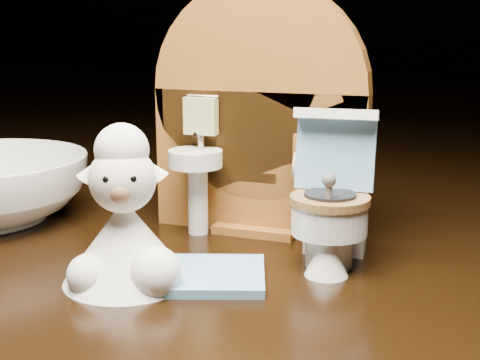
# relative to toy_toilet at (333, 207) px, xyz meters

# --- Properties ---
(backdrop_panel) EXTENTS (0.13, 0.05, 0.15)m
(backdrop_panel) POSITION_rel_toy_toilet_xyz_m (-0.05, 0.04, 0.04)
(backdrop_panel) COLOR brown
(backdrop_panel) RESTS_ON ground
(toy_toilet) EXTENTS (0.04, 0.05, 0.08)m
(toy_toilet) POSITION_rel_toy_toilet_xyz_m (0.00, 0.00, 0.00)
(toy_toilet) COLOR white
(toy_toilet) RESTS_ON ground
(bath_mat) EXTENTS (0.07, 0.07, 0.00)m
(bath_mat) POSITION_rel_toy_toilet_xyz_m (-0.05, -0.05, -0.03)
(bath_mat) COLOR #6FA4C8
(bath_mat) RESTS_ON ground
(toilet_brush) EXTENTS (0.02, 0.02, 0.05)m
(toilet_brush) POSITION_rel_toy_toilet_xyz_m (0.00, -0.02, -0.02)
(toilet_brush) COLOR white
(toilet_brush) RESTS_ON ground
(plush_lamb) EXTENTS (0.06, 0.06, 0.08)m
(plush_lamb) POSITION_rel_toy_toilet_xyz_m (-0.09, -0.06, -0.00)
(plush_lamb) COLOR white
(plush_lamb) RESTS_ON ground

